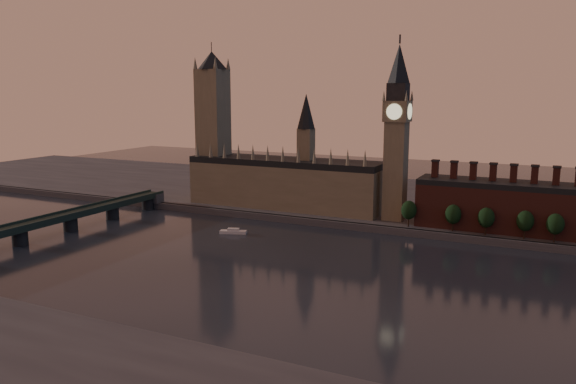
# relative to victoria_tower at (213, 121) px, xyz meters

# --- Properties ---
(ground) EXTENTS (900.00, 900.00, 0.00)m
(ground) POSITION_rel_victoria_tower_xyz_m (120.00, -115.00, -59.09)
(ground) COLOR black
(ground) RESTS_ON ground
(north_bank) EXTENTS (900.00, 182.00, 4.00)m
(north_bank) POSITION_rel_victoria_tower_xyz_m (120.00, 63.04, -57.09)
(north_bank) COLOR #4D4D52
(north_bank) RESTS_ON ground
(palace_of_westminster) EXTENTS (130.00, 30.30, 74.00)m
(palace_of_westminster) POSITION_rel_victoria_tower_xyz_m (55.59, -0.09, -37.46)
(palace_of_westminster) COLOR #7B6E57
(palace_of_westminster) RESTS_ON north_bank
(victoria_tower) EXTENTS (24.00, 24.00, 108.00)m
(victoria_tower) POSITION_rel_victoria_tower_xyz_m (0.00, 0.00, 0.00)
(victoria_tower) COLOR #7B6E57
(victoria_tower) RESTS_ON north_bank
(big_ben) EXTENTS (15.00, 15.00, 107.00)m
(big_ben) POSITION_rel_victoria_tower_xyz_m (130.00, -5.00, -2.26)
(big_ben) COLOR #7B6E57
(big_ben) RESTS_ON north_bank
(chimney_block) EXTENTS (110.00, 25.00, 37.00)m
(chimney_block) POSITION_rel_victoria_tower_xyz_m (200.00, -5.00, -41.27)
(chimney_block) COLOR #5E2A24
(chimney_block) RESTS_ON north_bank
(embankment_tree_0) EXTENTS (8.60, 8.60, 14.88)m
(embankment_tree_0) POSITION_rel_victoria_tower_xyz_m (142.34, -19.78, -45.62)
(embankment_tree_0) COLOR black
(embankment_tree_0) RESTS_ON north_bank
(embankment_tree_1) EXTENTS (8.60, 8.60, 14.88)m
(embankment_tree_1) POSITION_rel_victoria_tower_xyz_m (166.66, -20.12, -45.62)
(embankment_tree_1) COLOR black
(embankment_tree_1) RESTS_ON north_bank
(embankment_tree_2) EXTENTS (8.60, 8.60, 14.88)m
(embankment_tree_2) POSITION_rel_victoria_tower_xyz_m (183.87, -20.82, -45.62)
(embankment_tree_2) COLOR black
(embankment_tree_2) RESTS_ON north_bank
(embankment_tree_3) EXTENTS (8.60, 8.60, 14.88)m
(embankment_tree_3) POSITION_rel_victoria_tower_xyz_m (202.93, -20.22, -45.62)
(embankment_tree_3) COLOR black
(embankment_tree_3) RESTS_ON north_bank
(embankment_tree_4) EXTENTS (8.60, 8.60, 14.88)m
(embankment_tree_4) POSITION_rel_victoria_tower_xyz_m (217.00, -21.30, -45.62)
(embankment_tree_4) COLOR black
(embankment_tree_4) RESTS_ON north_bank
(westminster_bridge) EXTENTS (14.00, 200.00, 11.55)m
(westminster_bridge) POSITION_rel_victoria_tower_xyz_m (-35.00, -117.70, -51.65)
(westminster_bridge) COLOR #1E2F27
(westminster_bridge) RESTS_ON ground
(river_boat) EXTENTS (15.66, 8.88, 3.01)m
(river_boat) POSITION_rel_victoria_tower_xyz_m (53.17, -62.94, -57.93)
(river_boat) COLOR silver
(river_boat) RESTS_ON ground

